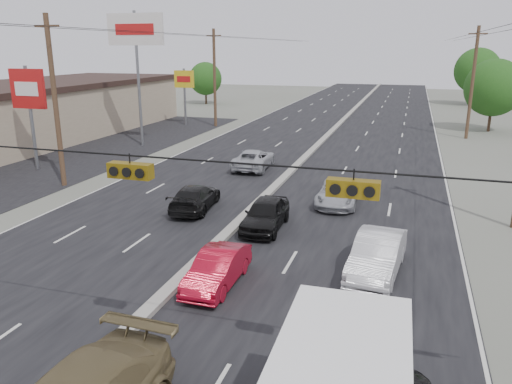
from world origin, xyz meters
TOP-DOWN VIEW (x-y plane):
  - ground at (0.00, 0.00)m, footprint 200.00×200.00m
  - road_surface at (0.00, 30.00)m, footprint 20.00×160.00m
  - center_median at (0.00, 30.00)m, footprint 0.50×160.00m
  - strip_mall at (-26.00, 25.00)m, footprint 12.00×42.00m
  - parking_lot at (-17.00, 25.00)m, footprint 10.00×42.00m
  - utility_pole_left_b at (-12.50, 15.00)m, footprint 1.60×0.30m
  - utility_pole_left_c at (-12.50, 40.00)m, footprint 1.60×0.30m
  - utility_pole_right_c at (12.50, 40.00)m, footprint 1.60×0.30m
  - traffic_signals at (1.40, 0.00)m, footprint 25.00×0.30m
  - pole_sign_mid at (-17.00, 18.00)m, footprint 2.60×0.25m
  - pole_sign_billboard at (-14.50, 28.00)m, footprint 5.00×0.25m
  - pole_sign_far at (-16.00, 40.00)m, footprint 2.20×0.25m
  - tree_left_far at (-22.00, 60.00)m, footprint 4.80×4.80m
  - tree_right_mid at (15.00, 45.00)m, footprint 5.60×5.60m
  - tree_right_far at (16.00, 70.00)m, footprint 6.40×6.40m
  - red_sedan at (1.40, 5.32)m, footprint 1.35×3.83m
  - queue_car_a at (1.40, 11.37)m, footprint 1.80×4.22m
  - queue_car_b at (6.70, 7.96)m, footprint 2.05×4.72m
  - queue_car_c at (4.08, 16.12)m, footprint 2.14×4.50m
  - oncoming_near at (-2.89, 13.04)m, footprint 2.33×4.65m
  - oncoming_far at (-2.73, 22.63)m, footprint 2.49×4.96m

SIDE VIEW (x-z plane):
  - ground at x=0.00m, z-range 0.00..0.00m
  - road_surface at x=0.00m, z-range -0.01..0.01m
  - parking_lot at x=-17.00m, z-range -0.01..0.01m
  - center_median at x=0.00m, z-range 0.00..0.20m
  - queue_car_c at x=4.08m, z-range 0.00..1.24m
  - red_sedan at x=1.40m, z-range 0.00..1.26m
  - oncoming_near at x=-2.89m, z-range 0.00..1.30m
  - oncoming_far at x=-2.73m, z-range 0.00..1.35m
  - queue_car_a at x=1.40m, z-range 0.00..1.42m
  - queue_car_b at x=6.70m, z-range 0.00..1.51m
  - strip_mall at x=-26.00m, z-range 0.00..4.60m
  - tree_left_far at x=-22.00m, z-range 0.66..6.78m
  - tree_right_mid at x=15.00m, z-range 0.77..7.91m
  - pole_sign_far at x=-16.00m, z-range 1.41..7.41m
  - tree_right_far at x=16.00m, z-range 0.88..9.04m
  - utility_pole_left_b at x=-12.50m, z-range 0.11..10.11m
  - utility_pole_left_c at x=-12.50m, z-range 0.11..10.11m
  - utility_pole_right_c at x=12.50m, z-range 0.11..10.11m
  - pole_sign_mid at x=-17.00m, z-range 1.61..8.61m
  - traffic_signals at x=1.40m, z-range 5.22..5.77m
  - pole_sign_billboard at x=-14.50m, z-range 3.37..14.37m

